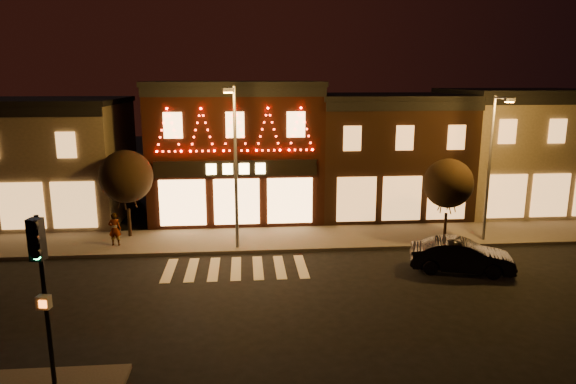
{
  "coord_description": "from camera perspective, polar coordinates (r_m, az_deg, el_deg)",
  "views": [
    {
      "loc": [
        0.47,
        -18.16,
        8.48
      ],
      "look_at": [
        2.38,
        4.0,
        3.53
      ],
      "focal_mm": 31.95,
      "sensor_mm": 36.0,
      "label": 1
    }
  ],
  "objects": [
    {
      "name": "streetlamp_right",
      "position": [
        27.9,
        21.76,
        3.54
      ],
      "size": [
        0.48,
        1.71,
        7.48
      ],
      "rotation": [
        0.0,
        0.0,
        0.03
      ],
      "color": "#59595E",
      "rests_on": "sidewalk_far"
    },
    {
      "name": "building_left",
      "position": [
        35.19,
        -27.44,
        3.26
      ],
      "size": [
        12.2,
        8.28,
        7.3
      ],
      "color": "#6A614B",
      "rests_on": "ground"
    },
    {
      "name": "tree_left",
      "position": [
        28.29,
        -17.56,
        1.65
      ],
      "size": [
        2.79,
        2.79,
        4.67
      ],
      "rotation": [
        0.0,
        0.0,
        -0.08
      ],
      "color": "black",
      "rests_on": "sidewalk_far"
    },
    {
      "name": "traffic_signal_near",
      "position": [
        15.02,
        -25.82,
        -7.78
      ],
      "size": [
        0.39,
        0.51,
        4.87
      ],
      "rotation": [
        0.0,
        0.0,
        -0.17
      ],
      "color": "black",
      "rests_on": "sidewalk_near"
    },
    {
      "name": "tree_right",
      "position": [
        27.81,
        17.4,
        0.92
      ],
      "size": [
        2.57,
        2.57,
        4.29
      ],
      "rotation": [
        0.0,
        0.0,
        0.07
      ],
      "color": "black",
      "rests_on": "sidewalk_far"
    },
    {
      "name": "dark_sedan",
      "position": [
        24.26,
        18.72,
        -6.76
      ],
      "size": [
        4.7,
        2.75,
        1.47
      ],
      "primitive_type": "imported",
      "rotation": [
        0.0,
        0.0,
        1.28
      ],
      "color": "black",
      "rests_on": "ground"
    },
    {
      "name": "sidewalk_far",
      "position": [
        27.51,
        -1.52,
        -5.24
      ],
      "size": [
        44.0,
        4.0,
        0.15
      ],
      "primitive_type": "cube",
      "color": "#47423D",
      "rests_on": "ground"
    },
    {
      "name": "streetlamp_mid",
      "position": [
        24.8,
        -5.96,
        4.01
      ],
      "size": [
        0.58,
        1.83,
        7.97
      ],
      "rotation": [
        0.0,
        0.0,
        0.15
      ],
      "color": "#59595E",
      "rests_on": "sidewalk_far"
    },
    {
      "name": "building_right_a",
      "position": [
        33.72,
        10.68,
        4.29
      ],
      "size": [
        9.2,
        8.28,
        7.5
      ],
      "color": "#321C11",
      "rests_on": "ground"
    },
    {
      "name": "building_right_b",
      "position": [
        37.14,
        24.23,
        4.38
      ],
      "size": [
        9.2,
        8.28,
        7.8
      ],
      "color": "#6A614B",
      "rests_on": "ground"
    },
    {
      "name": "ground",
      "position": [
        20.04,
        -5.95,
        -12.55
      ],
      "size": [
        120.0,
        120.0,
        0.0
      ],
      "primitive_type": "plane",
      "color": "black",
      "rests_on": "ground"
    },
    {
      "name": "pedestrian",
      "position": [
        27.46,
        -18.72,
        -3.93
      ],
      "size": [
        0.65,
        0.45,
        1.71
      ],
      "primitive_type": "imported",
      "rotation": [
        0.0,
        0.0,
        3.08
      ],
      "color": "gray",
      "rests_on": "sidewalk_far"
    },
    {
      "name": "building_pulp",
      "position": [
        32.42,
        -5.74,
        4.84
      ],
      "size": [
        10.2,
        8.34,
        8.3
      ],
      "color": "black",
      "rests_on": "ground"
    }
  ]
}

